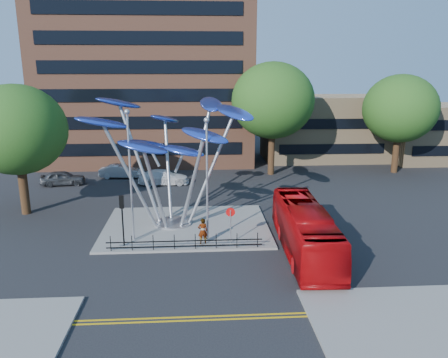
{
  "coord_description": "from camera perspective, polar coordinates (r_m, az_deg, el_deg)",
  "views": [
    {
      "loc": [
        -0.14,
        -24.48,
        11.53
      ],
      "look_at": [
        1.67,
        4.0,
        4.17
      ],
      "focal_mm": 35.0,
      "sensor_mm": 36.0,
      "label": 1
    }
  ],
  "objects": [
    {
      "name": "ground",
      "position": [
        27.06,
        -3.04,
        -10.78
      ],
      "size": [
        120.0,
        120.0,
        0.0
      ],
      "primitive_type": "plane",
      "color": "black",
      "rests_on": "ground"
    },
    {
      "name": "low_building_far",
      "position": [
        61.05,
        26.13,
        5.43
      ],
      "size": [
        12.0,
        8.0,
        7.0
      ],
      "primitive_type": "cube",
      "color": "tan",
      "rests_on": "ground"
    },
    {
      "name": "double_yellow_near",
      "position": [
        21.78,
        -2.85,
        -17.51
      ],
      "size": [
        40.0,
        0.12,
        0.01
      ],
      "primitive_type": "cube",
      "color": "gold",
      "rests_on": "ground"
    },
    {
      "name": "no_entry_sign_island",
      "position": [
        28.77,
        0.85,
        -5.28
      ],
      "size": [
        0.6,
        0.1,
        2.45
      ],
      "color": "#9EA0A5",
      "rests_on": "traffic_island"
    },
    {
      "name": "low_building_near",
      "position": [
        57.32,
        12.85,
        6.55
      ],
      "size": [
        15.0,
        8.0,
        8.0
      ],
      "primitive_type": "cube",
      "color": "tan",
      "rests_on": "ground"
    },
    {
      "name": "street_lamp_left",
      "position": [
        28.98,
        -12.2,
        1.83
      ],
      "size": [
        0.36,
        0.36,
        8.8
      ],
      "color": "#9EA0A5",
      "rests_on": "traffic_island"
    },
    {
      "name": "traffic_island",
      "position": [
        32.57,
        -4.94,
        -6.19
      ],
      "size": [
        12.0,
        9.0,
        0.15
      ],
      "primitive_type": "cube",
      "color": "slate",
      "rests_on": "ground"
    },
    {
      "name": "double_yellow_far",
      "position": [
        21.52,
        -2.83,
        -17.93
      ],
      "size": [
        40.0,
        0.12,
        0.01
      ],
      "primitive_type": "cube",
      "color": "gold",
      "rests_on": "ground"
    },
    {
      "name": "street_lamp_right",
      "position": [
        28.23,
        -2.23,
        1.27
      ],
      "size": [
        0.36,
        0.36,
        8.3
      ],
      "color": "#9EA0A5",
      "rests_on": "traffic_island"
    },
    {
      "name": "pedestrian",
      "position": [
        28.95,
        -2.8,
        -6.81
      ],
      "size": [
        0.7,
        0.51,
        1.77
      ],
      "primitive_type": "imported",
      "rotation": [
        0.0,
        0.0,
        3.29
      ],
      "color": "gray",
      "rests_on": "traffic_island"
    },
    {
      "name": "red_bus",
      "position": [
        28.23,
        10.5,
        -6.52
      ],
      "size": [
        2.99,
        11.14,
        3.08
      ],
      "primitive_type": "imported",
      "rotation": [
        0.0,
        0.0,
        -0.04
      ],
      "color": "#AF080B",
      "rests_on": "ground"
    },
    {
      "name": "tree_left",
      "position": [
        37.46,
        -25.45,
        5.8
      ],
      "size": [
        7.6,
        7.6,
        10.32
      ],
      "color": "black",
      "rests_on": "ground"
    },
    {
      "name": "tree_right",
      "position": [
        47.32,
        6.39,
        10.13
      ],
      "size": [
        8.8,
        8.8,
        12.11
      ],
      "color": "black",
      "rests_on": "ground"
    },
    {
      "name": "parked_car_right",
      "position": [
        44.36,
        -7.91,
        0.24
      ],
      "size": [
        5.18,
        2.28,
        1.48
      ],
      "primitive_type": "imported",
      "rotation": [
        0.0,
        0.0,
        1.61
      ],
      "color": "silver",
      "rests_on": "ground"
    },
    {
      "name": "leaf_sculpture",
      "position": [
        31.57,
        -7.13,
        5.86
      ],
      "size": [
        12.72,
        9.54,
        9.51
      ],
      "color": "#9EA0A5",
      "rests_on": "traffic_island"
    },
    {
      "name": "tree_far",
      "position": [
        51.67,
        22.02,
        8.51
      ],
      "size": [
        8.0,
        8.0,
        10.81
      ],
      "color": "black",
      "rests_on": "ground"
    },
    {
      "name": "pedestrian_railing_front",
      "position": [
        28.4,
        -5.14,
        -8.34
      ],
      "size": [
        10.0,
        0.06,
        1.0
      ],
      "color": "black",
      "rests_on": "traffic_island"
    },
    {
      "name": "parked_car_mid",
      "position": [
        47.82,
        -13.37,
        0.99
      ],
      "size": [
        4.42,
        1.7,
        1.44
      ],
      "primitive_type": "imported",
      "rotation": [
        0.0,
        0.0,
        1.53
      ],
      "color": "#A3A6AB",
      "rests_on": "ground"
    },
    {
      "name": "parked_car_left",
      "position": [
        46.56,
        -20.31,
        0.13
      ],
      "size": [
        4.48,
        2.28,
        1.46
      ],
      "primitive_type": "imported",
      "rotation": [
        0.0,
        0.0,
        1.7
      ],
      "color": "#3E4145",
      "rests_on": "ground"
    },
    {
      "name": "pavement_right",
      "position": [
        23.68,
        26.1,
        -16.08
      ],
      "size": [
        12.0,
        6.0,
        0.15
      ],
      "primitive_type": "cube",
      "color": "slate",
      "rests_on": "ground"
    },
    {
      "name": "brick_tower",
      "position": [
        56.89,
        -10.01,
        17.74
      ],
      "size": [
        25.0,
        15.0,
        30.0
      ],
      "primitive_type": "cube",
      "color": "brown",
      "rests_on": "ground"
    },
    {
      "name": "traffic_light_island",
      "position": [
        28.83,
        -13.18,
        -3.95
      ],
      "size": [
        0.28,
        0.18,
        3.42
      ],
      "color": "black",
      "rests_on": "traffic_island"
    }
  ]
}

